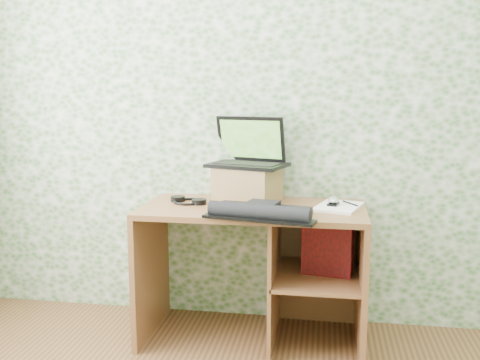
% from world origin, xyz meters
% --- Properties ---
extents(wall_back, '(3.50, 0.00, 3.50)m').
position_xyz_m(wall_back, '(0.00, 1.75, 1.30)').
color(wall_back, silver).
rests_on(wall_back, ground).
extents(desk, '(1.20, 0.60, 0.75)m').
position_xyz_m(desk, '(0.08, 1.47, 0.48)').
color(desk, brown).
rests_on(desk, floor).
extents(riser, '(0.39, 0.35, 0.20)m').
position_xyz_m(riser, '(-0.05, 1.58, 0.85)').
color(riser, olive).
rests_on(riser, desk).
extents(laptop, '(0.48, 0.40, 0.28)m').
position_xyz_m(laptop, '(-0.05, 1.63, 1.01)').
color(laptop, black).
rests_on(laptop, riser).
extents(keyboard, '(0.56, 0.38, 0.08)m').
position_xyz_m(keyboard, '(0.07, 1.21, 0.78)').
color(keyboard, black).
rests_on(keyboard, desk).
extents(headphones, '(0.22, 0.22, 0.03)m').
position_xyz_m(headphones, '(-0.37, 1.49, 0.76)').
color(headphones, black).
rests_on(headphones, desk).
extents(notepad, '(0.29, 0.35, 0.01)m').
position_xyz_m(notepad, '(0.45, 1.48, 0.76)').
color(notepad, white).
rests_on(notepad, desk).
extents(mouse, '(0.08, 0.11, 0.03)m').
position_xyz_m(mouse, '(0.43, 1.49, 0.78)').
color(mouse, silver).
rests_on(mouse, notepad).
extents(pen, '(0.08, 0.12, 0.01)m').
position_xyz_m(pen, '(0.52, 1.53, 0.77)').
color(pen, black).
rests_on(pen, notepad).
extents(red_box, '(0.28, 0.13, 0.32)m').
position_xyz_m(red_box, '(0.40, 1.44, 0.55)').
color(red_box, maroon).
rests_on(red_box, desk).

